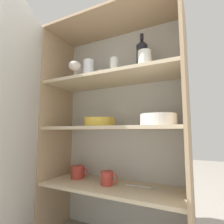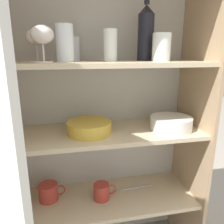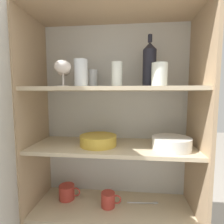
{
  "view_description": "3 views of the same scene",
  "coord_description": "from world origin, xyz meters",
  "views": [
    {
      "loc": [
        0.51,
        -0.86,
        0.7
      ],
      "look_at": [
        -0.0,
        0.19,
        0.83
      ],
      "focal_mm": 28.0,
      "sensor_mm": 36.0,
      "label": 1
    },
    {
      "loc": [
        -0.17,
        -0.81,
        1.09
      ],
      "look_at": [
        0.04,
        0.2,
        0.81
      ],
      "focal_mm": 35.0,
      "sensor_mm": 36.0,
      "label": 2
    },
    {
      "loc": [
        0.1,
        -0.8,
        1.02
      ],
      "look_at": [
        -0.01,
        0.19,
        0.92
      ],
      "focal_mm": 28.0,
      "sensor_mm": 36.0,
      "label": 3
    }
  ],
  "objects": [
    {
      "name": "cupboard_back_panel",
      "position": [
        0.0,
        0.34,
        0.72
      ],
      "size": [
        0.94,
        0.02,
        1.45
      ],
      "primitive_type": "cube",
      "color": "silver",
      "rests_on": "ground_plane"
    },
    {
      "name": "cupboard_side_left",
      "position": [
        -0.46,
        0.16,
        0.72
      ],
      "size": [
        0.02,
        0.36,
        1.45
      ],
      "primitive_type": "cube",
      "color": "tan",
      "rests_on": "ground_plane"
    },
    {
      "name": "cupboard_side_right",
      "position": [
        0.46,
        0.16,
        0.72
      ],
      "size": [
        0.02,
        0.36,
        1.45
      ],
      "primitive_type": "cube",
      "color": "tan",
      "rests_on": "ground_plane"
    },
    {
      "name": "cupboard_top_panel",
      "position": [
        0.0,
        0.16,
        1.46
      ],
      "size": [
        0.94,
        0.36,
        0.02
      ],
      "primitive_type": "cube",
      "color": "tan",
      "rests_on": "cupboard_side_left"
    },
    {
      "name": "shelf_board_lower",
      "position": [
        0.0,
        0.16,
        0.35
      ],
      "size": [
        0.91,
        0.33,
        0.02
      ],
      "primitive_type": "cube",
      "color": "beige"
    },
    {
      "name": "shelf_board_middle",
      "position": [
        0.0,
        0.16,
        0.72
      ],
      "size": [
        0.91,
        0.33,
        0.02
      ],
      "primitive_type": "cube",
      "color": "beige"
    },
    {
      "name": "shelf_board_upper",
      "position": [
        0.0,
        0.16,
        1.05
      ],
      "size": [
        0.91,
        0.33,
        0.02
      ],
      "primitive_type": "cube",
      "color": "beige"
    },
    {
      "name": "cupboard_door",
      "position": [
        -0.36,
        -0.23,
        0.72
      ],
      "size": [
        0.23,
        0.43,
        1.45
      ],
      "color": "silver",
      "rests_on": "ground_plane"
    },
    {
      "name": "tumbler_glass_0",
      "position": [
        0.02,
        0.17,
        1.12
      ],
      "size": [
        0.06,
        0.06,
        0.14
      ],
      "color": "white",
      "rests_on": "shelf_board_upper"
    },
    {
      "name": "tumbler_glass_1",
      "position": [
        0.24,
        0.12,
        1.12
      ],
      "size": [
        0.08,
        0.08,
        0.12
      ],
      "color": "white",
      "rests_on": "shelf_board_upper"
    },
    {
      "name": "tumbler_glass_2",
      "position": [
        -0.13,
        0.26,
        1.11
      ],
      "size": [
        0.06,
        0.06,
        0.11
      ],
      "color": "white",
      "rests_on": "shelf_board_upper"
    },
    {
      "name": "tumbler_glass_3",
      "position": [
        -0.17,
        0.15,
        1.13
      ],
      "size": [
        0.08,
        0.08,
        0.15
      ],
      "color": "white",
      "rests_on": "shelf_board_upper"
    },
    {
      "name": "wine_glass_0",
      "position": [
        -0.29,
        0.2,
        1.15
      ],
      "size": [
        0.08,
        0.08,
        0.13
      ],
      "color": "silver",
      "rests_on": "shelf_board_upper"
    },
    {
      "name": "wine_glass_1",
      "position": [
        -0.25,
        0.09,
        1.15
      ],
      "size": [
        0.09,
        0.09,
        0.14
      ],
      "color": "silver",
      "rests_on": "shelf_board_upper"
    },
    {
      "name": "wine_bottle",
      "position": [
        0.2,
        0.22,
        1.18
      ],
      "size": [
        0.08,
        0.08,
        0.29
      ],
      "color": "black",
      "rests_on": "shelf_board_upper"
    },
    {
      "name": "plate_stack_white",
      "position": [
        0.32,
        0.12,
        0.76
      ],
      "size": [
        0.2,
        0.2,
        0.06
      ],
      "color": "white",
      "rests_on": "shelf_board_middle"
    },
    {
      "name": "mixing_bowl_large",
      "position": [
        -0.08,
        0.15,
        0.76
      ],
      "size": [
        0.21,
        0.21,
        0.06
      ],
      "color": "gold",
      "rests_on": "shelf_board_middle"
    },
    {
      "name": "coffee_mug_primary",
      "position": [
        -0.29,
        0.21,
        0.4
      ],
      "size": [
        0.13,
        0.1,
        0.09
      ],
      "color": "#BC3D33",
      "rests_on": "shelf_board_lower"
    },
    {
      "name": "coffee_mug_extra_1",
      "position": [
        -0.02,
        0.16,
        0.4
      ],
      "size": [
        0.12,
        0.08,
        0.08
      ],
      "color": "#BC3D33",
      "rests_on": "shelf_board_lower"
    },
    {
      "name": "serving_spoon",
      "position": [
        0.2,
        0.21,
        0.37
      ],
      "size": [
        0.19,
        0.03,
        0.01
      ],
      "color": "silver",
      "rests_on": "shelf_board_lower"
    }
  ]
}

